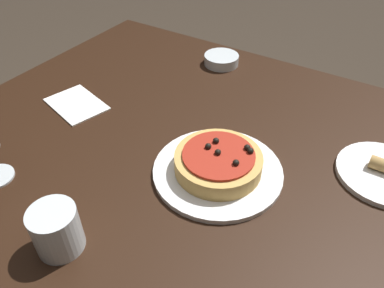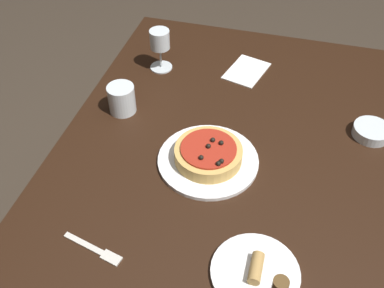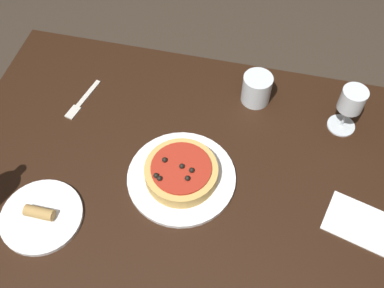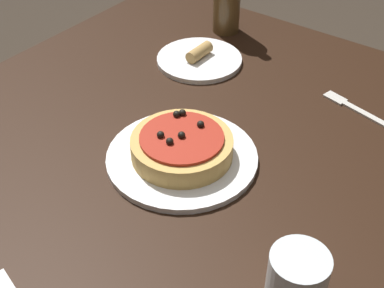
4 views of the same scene
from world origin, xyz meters
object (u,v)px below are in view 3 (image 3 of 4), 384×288
dining_table (195,215)px  dinner_plate (181,177)px  water_cup (257,89)px  wine_glass (351,102)px  side_plate (41,216)px  pizza (181,172)px  fork (82,102)px

dining_table → dinner_plate: (0.05, -0.06, 0.08)m
water_cup → wine_glass: bearing=169.9°
wine_glass → water_cup: bearing=-10.1°
dining_table → side_plate: size_ratio=6.64×
dining_table → side_plate: side_plate is taller
dining_table → pizza: (0.05, -0.06, 0.11)m
dinner_plate → fork: (0.35, -0.19, -0.00)m
dining_table → side_plate: (0.36, 0.13, 0.08)m
pizza → fork: bearing=-28.2°
water_cup → fork: bearing=14.4°
pizza → water_cup: 0.35m
dining_table → side_plate: 0.40m
dinner_plate → fork: bearing=-28.2°
dinner_plate → water_cup: 0.35m
dining_table → water_cup: bearing=-104.6°
pizza → side_plate: 0.37m
wine_glass → water_cup: 0.27m
dining_table → pizza: bearing=-49.2°
dinner_plate → water_cup: water_cup is taller
dining_table → dinner_plate: 0.11m
water_cup → fork: (0.50, 0.13, -0.04)m
fork → dining_table: bearing=71.7°
side_plate → fork: bearing=-84.1°
water_cup → dinner_plate: bearing=64.9°
pizza → fork: size_ratio=1.18×
dining_table → dinner_plate: bearing=-49.4°
dining_table → dinner_plate: size_ratio=4.77×
dining_table → water_cup: size_ratio=14.90×
dinner_plate → pizza: pizza is taller
dinner_plate → fork: size_ratio=1.77×
dinner_plate → pizza: bearing=51.0°
dinner_plate → fork: dinner_plate is taller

